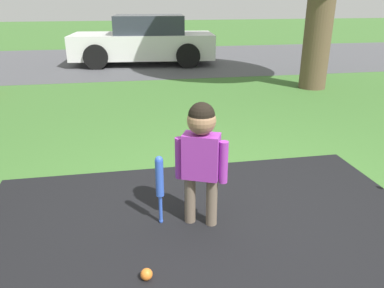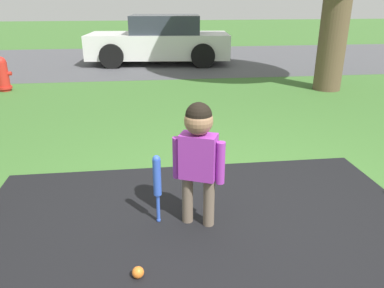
% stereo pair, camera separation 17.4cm
% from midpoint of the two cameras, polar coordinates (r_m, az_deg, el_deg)
% --- Properties ---
extents(ground_plane, '(60.00, 60.00, 0.00)m').
position_cam_midpoint_polar(ground_plane, '(3.42, 7.62, -10.15)').
color(ground_plane, '#3D6B2D').
extents(street_strip, '(40.00, 6.00, 0.01)m').
position_cam_midpoint_polar(street_strip, '(11.75, -3.32, 12.72)').
color(street_strip, '#4C4C51').
rests_on(street_strip, ground).
extents(child, '(0.40, 0.26, 1.05)m').
position_cam_midpoint_polar(child, '(2.92, 2.70, -0.67)').
color(child, '#6B5B4C').
rests_on(child, ground).
extents(baseball_bat, '(0.07, 0.07, 0.61)m').
position_cam_midpoint_polar(baseball_bat, '(3.06, -3.71, -5.49)').
color(baseball_bat, blue).
rests_on(baseball_bat, ground).
extents(sports_ball, '(0.08, 0.08, 0.08)m').
position_cam_midpoint_polar(sports_ball, '(2.69, -6.30, -18.90)').
color(sports_ball, orange).
rests_on(sports_ball, ground).
extents(fire_hydrant, '(0.31, 0.28, 0.69)m').
position_cam_midpoint_polar(fire_hydrant, '(8.51, -26.37, 9.51)').
color(fire_hydrant, red).
rests_on(fire_hydrant, ground).
extents(parked_car, '(4.06, 2.13, 1.33)m').
position_cam_midpoint_polar(parked_car, '(11.05, -4.41, 15.41)').
color(parked_car, silver).
rests_on(parked_car, ground).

